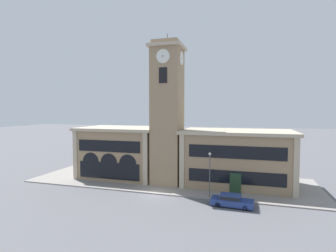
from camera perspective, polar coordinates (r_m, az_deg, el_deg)
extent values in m
plane|color=#56565B|center=(36.24, -2.71, -14.68)|extent=(300.00, 300.00, 0.00)
cube|color=gray|center=(42.69, 0.49, -11.78)|extent=(43.98, 14.15, 0.15)
cube|color=#937A5B|center=(39.70, -0.14, 1.91)|extent=(4.28, 4.28, 20.45)
cube|color=tan|center=(40.80, -0.14, 16.75)|extent=(4.98, 4.98, 0.45)
cube|color=#937A5B|center=(40.92, -0.14, 17.46)|extent=(3.93, 3.93, 0.60)
cylinder|color=#4C4C51|center=(41.15, -0.14, 18.68)|extent=(0.10, 0.10, 1.20)
cylinder|color=silver|center=(38.38, -1.11, 14.98)|extent=(1.98, 0.10, 1.98)
cylinder|color=black|center=(38.32, -1.15, 15.00)|extent=(0.16, 0.04, 0.16)
cylinder|color=silver|center=(39.87, 2.97, 14.53)|extent=(0.10, 1.98, 1.98)
cylinder|color=black|center=(39.86, 3.07, 14.54)|extent=(0.04, 0.16, 0.16)
cube|color=black|center=(37.94, -1.10, 10.99)|extent=(1.20, 0.10, 2.20)
cube|color=#937A5B|center=(45.65, -10.05, -5.82)|extent=(12.80, 8.81, 7.97)
cube|color=tan|center=(45.18, -10.10, -0.54)|extent=(13.50, 9.51, 0.45)
cube|color=tan|center=(45.01, -19.57, -6.09)|extent=(0.70, 0.16, 7.97)
cube|color=tan|center=(39.19, -5.01, -7.30)|extent=(0.70, 0.16, 7.97)
cube|color=black|center=(41.51, -12.82, -4.32)|extent=(10.49, 0.10, 1.75)
cube|color=black|center=(42.19, -12.76, -9.48)|extent=(10.24, 0.10, 2.55)
cylinder|color=black|center=(43.55, -16.49, -7.41)|extent=(2.81, 0.06, 2.81)
cylinder|color=black|center=(41.92, -12.79, -7.78)|extent=(2.81, 0.06, 2.81)
cylinder|color=black|center=(40.47, -8.79, -8.13)|extent=(2.81, 0.06, 2.81)
cube|color=#937A5B|center=(40.95, 14.74, -7.03)|extent=(15.55, 8.81, 7.85)
cube|color=tan|center=(40.42, 14.83, -1.23)|extent=(16.25, 9.51, 0.45)
cube|color=tan|center=(37.55, 3.00, -7.86)|extent=(0.70, 0.16, 7.85)
cube|color=tan|center=(37.08, 26.18, -8.34)|extent=(0.70, 0.16, 7.85)
cube|color=black|center=(36.28, 14.55, -5.59)|extent=(12.75, 0.10, 1.73)
cube|color=#1E3823|center=(37.16, 14.46, -12.06)|extent=(1.50, 0.12, 2.82)
cube|color=black|center=(36.95, 14.48, -10.79)|extent=(12.75, 0.10, 1.76)
cube|color=navy|center=(32.80, 13.76, -15.78)|extent=(4.98, 2.16, 0.70)
cube|color=navy|center=(32.63, 13.42, -14.75)|extent=(2.44, 1.82, 0.51)
cube|color=black|center=(32.63, 13.42, -14.75)|extent=(2.35, 1.85, 0.39)
cylinder|color=black|center=(33.53, 16.58, -15.78)|extent=(0.63, 0.26, 0.62)
cylinder|color=black|center=(31.98, 16.39, -16.73)|extent=(0.63, 0.26, 0.62)
cylinder|color=black|center=(33.82, 11.27, -15.53)|extent=(0.63, 0.26, 0.62)
cylinder|color=black|center=(32.29, 10.81, -16.45)|extent=(0.63, 0.26, 0.62)
cylinder|color=#4C4C51|center=(34.55, 9.06, -10.72)|extent=(0.12, 0.12, 5.39)
sphere|color=silver|center=(33.97, 9.10, -6.01)|extent=(0.36, 0.36, 0.36)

